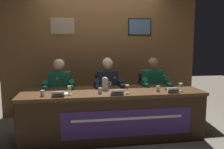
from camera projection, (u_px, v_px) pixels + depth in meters
ground_plane at (112, 136)px, 3.83m from camera, size 12.00×12.00×0.00m
wall_back_panelled at (102, 52)px, 4.91m from camera, size 4.00×0.14×2.60m
conference_table at (113, 107)px, 3.65m from camera, size 2.80×0.87×0.75m
chair_left at (60, 102)px, 4.24m from camera, size 0.44×0.45×0.90m
panelist_left at (59, 89)px, 4.00m from camera, size 0.51×0.48×1.23m
nameplate_left at (58, 94)px, 3.27m from camera, size 0.18×0.06×0.08m
juice_glass_left at (69, 88)px, 3.44m from camera, size 0.06×0.06×0.12m
water_cup_left at (43, 94)px, 3.31m from camera, size 0.06×0.06×0.08m
microphone_left at (57, 88)px, 3.51m from camera, size 0.06×0.17×0.22m
chair_center at (107, 100)px, 4.37m from camera, size 0.44×0.45×0.90m
panelist_center at (108, 87)px, 4.14m from camera, size 0.51×0.48×1.23m
nameplate_center at (117, 92)px, 3.39m from camera, size 0.19×0.06×0.08m
juice_glass_center at (127, 87)px, 3.52m from camera, size 0.06×0.06×0.12m
water_cup_center at (100, 91)px, 3.48m from camera, size 0.06×0.06×0.08m
microphone_center at (116, 87)px, 3.63m from camera, size 0.06×0.17×0.22m
chair_right at (150, 98)px, 4.51m from camera, size 0.44×0.45×0.90m
panelist_right at (154, 86)px, 4.27m from camera, size 0.51×0.48×1.23m
nameplate_right at (173, 90)px, 3.54m from camera, size 0.18×0.06×0.08m
juice_glass_right at (181, 86)px, 3.66m from camera, size 0.06×0.06×0.12m
water_cup_right at (158, 89)px, 3.64m from camera, size 0.06×0.06×0.08m
microphone_right at (166, 85)px, 3.79m from camera, size 0.06×0.17×0.22m
water_pitcher_central at (105, 84)px, 3.76m from camera, size 0.15×0.10×0.21m
document_stack_left at (60, 94)px, 3.45m from camera, size 0.22×0.17×0.01m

